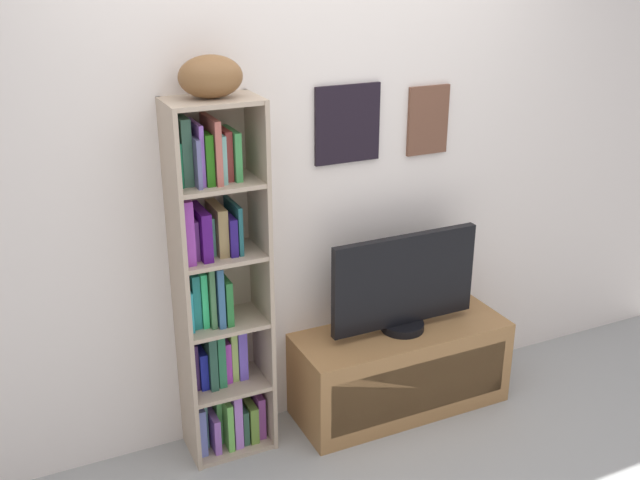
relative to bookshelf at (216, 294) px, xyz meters
The scene contains 5 objects.
back_wall 0.73m from the bookshelf, 14.32° to the left, with size 4.80×0.08×2.56m.
bookshelf is the anchor object (origin of this frame).
football 0.98m from the bookshelf, 52.21° to the right, with size 0.26×0.18×0.18m, color brown.
tv_stand 1.11m from the bookshelf, ahead, with size 1.12×0.42×0.46m.
television 0.95m from the bookshelf, ahead, with size 0.79×0.22×0.51m.
Camera 1 is at (-1.40, -1.97, 2.29)m, focal length 41.73 mm.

